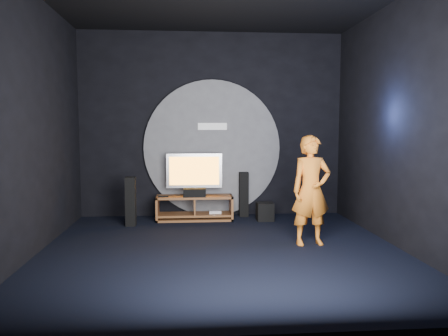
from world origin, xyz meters
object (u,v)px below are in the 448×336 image
(tv, at_px, (194,173))
(tower_speaker_left, at_px, (131,201))
(subwoofer, at_px, (265,212))
(player, at_px, (311,190))
(tower_speaker_right, at_px, (244,194))
(media_console, at_px, (195,209))

(tv, xyz_separation_m, tower_speaker_left, (-1.11, -0.46, -0.45))
(tv, distance_m, subwoofer, 1.48)
(tower_speaker_left, bearing_deg, subwoofer, 5.68)
(tower_speaker_left, distance_m, player, 3.14)
(tower_speaker_left, xyz_separation_m, player, (2.77, -1.44, 0.37))
(tower_speaker_left, relative_size, player, 0.53)
(tv, height_order, tower_speaker_right, tv)
(tv, height_order, tower_speaker_left, tv)
(tv, bearing_deg, subwoofer, -9.92)
(tv, distance_m, player, 2.53)
(tower_speaker_right, bearing_deg, player, -71.23)
(tv, distance_m, tower_speaker_left, 1.28)
(tower_speaker_left, distance_m, subwoofer, 2.42)
(subwoofer, relative_size, player, 0.21)
(media_console, bearing_deg, tower_speaker_left, -160.47)
(tower_speaker_right, height_order, player, player)
(subwoofer, height_order, player, player)
(subwoofer, bearing_deg, tv, 170.08)
(tv, relative_size, tower_speaker_right, 1.20)
(media_console, bearing_deg, tower_speaker_right, 15.81)
(tower_speaker_right, relative_size, subwoofer, 2.58)
(tv, xyz_separation_m, tower_speaker_right, (0.94, 0.20, -0.45))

